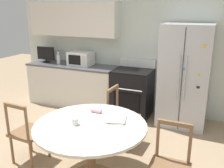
# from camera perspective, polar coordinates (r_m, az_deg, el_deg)

# --- Properties ---
(back_wall) EXTENTS (5.20, 0.44, 2.60)m
(back_wall) POSITION_cam_1_polar(r_m,az_deg,el_deg) (5.19, 1.18, 10.05)
(back_wall) COLOR silver
(back_wall) RESTS_ON ground_plane
(kitchen_counter) EXTENTS (2.00, 0.64, 0.90)m
(kitchen_counter) POSITION_cam_1_polar(r_m,az_deg,el_deg) (5.53, -8.82, -0.17)
(kitchen_counter) COLOR silver
(kitchen_counter) RESTS_ON ground_plane
(refrigerator) EXTENTS (0.83, 0.71, 1.81)m
(refrigerator) POSITION_cam_1_polar(r_m,az_deg,el_deg) (4.58, 16.24, 1.71)
(refrigerator) COLOR #B2B5BA
(refrigerator) RESTS_ON ground_plane
(oven_range) EXTENTS (0.73, 0.68, 1.08)m
(oven_range) POSITION_cam_1_polar(r_m,az_deg,el_deg) (4.93, 4.67, -1.89)
(oven_range) COLOR black
(oven_range) RESTS_ON ground_plane
(microwave) EXTENTS (0.49, 0.36, 0.28)m
(microwave) POSITION_cam_1_polar(r_m,az_deg,el_deg) (5.33, -7.16, 5.80)
(microwave) COLOR white
(microwave) RESTS_ON kitchen_counter
(countertop_tv) EXTENTS (0.43, 0.16, 0.34)m
(countertop_tv) POSITION_cam_1_polar(r_m,az_deg,el_deg) (5.80, -14.90, 6.69)
(countertop_tv) COLOR black
(countertop_tv) RESTS_ON kitchen_counter
(counter_bottle) EXTENTS (0.08, 0.08, 0.29)m
(counter_bottle) POSITION_cam_1_polar(r_m,az_deg,el_deg) (5.51, -12.13, 5.59)
(counter_bottle) COLOR silver
(counter_bottle) RESTS_ON kitchen_counter
(dining_table) EXTENTS (1.34, 1.34, 0.74)m
(dining_table) POSITION_cam_1_polar(r_m,az_deg,el_deg) (3.04, -4.90, -11.26)
(dining_table) COLOR beige
(dining_table) RESTS_ON ground_plane
(dining_chair_right) EXTENTS (0.42, 0.42, 0.90)m
(dining_chair_right) POSITION_cam_1_polar(r_m,az_deg,el_deg) (2.83, 12.92, -18.29)
(dining_chair_right) COLOR brown
(dining_chair_right) RESTS_ON ground_plane
(dining_chair_left) EXTENTS (0.44, 0.44, 0.90)m
(dining_chair_left) POSITION_cam_1_polar(r_m,az_deg,el_deg) (3.62, -18.73, -10.52)
(dining_chair_left) COLOR brown
(dining_chair_left) RESTS_ON ground_plane
(dining_chair_far) EXTENTS (0.44, 0.44, 0.90)m
(dining_chair_far) POSITION_cam_1_polar(r_m,az_deg,el_deg) (3.89, 2.30, -7.63)
(dining_chair_far) COLOR brown
(dining_chair_far) RESTS_ON ground_plane
(candle_glass) EXTENTS (0.08, 0.08, 0.08)m
(candle_glass) POSITION_cam_1_polar(r_m,az_deg,el_deg) (2.99, -8.42, -8.53)
(candle_glass) COLOR silver
(candle_glass) RESTS_ON dining_table
(folded_napkin) EXTENTS (0.15, 0.06, 0.05)m
(folded_napkin) POSITION_cam_1_polar(r_m,az_deg,el_deg) (3.29, -3.65, -6.12)
(folded_napkin) COLOR pink
(folded_napkin) RESTS_ON dining_table
(mail_stack) EXTENTS (0.30, 0.35, 0.02)m
(mail_stack) POSITION_cam_1_polar(r_m,az_deg,el_deg) (3.10, 1.11, -7.88)
(mail_stack) COLOR white
(mail_stack) RESTS_ON dining_table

